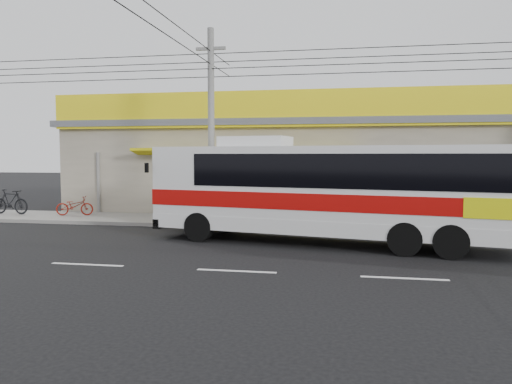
% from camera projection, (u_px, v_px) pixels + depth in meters
% --- Properties ---
extents(ground, '(120.00, 120.00, 0.00)m').
position_uv_depth(ground, '(255.00, 252.00, 14.76)').
color(ground, black).
rests_on(ground, ground).
extents(sidewalk, '(30.00, 3.20, 0.15)m').
position_uv_depth(sidewalk, '(282.00, 223.00, 20.64)').
color(sidewalk, gray).
rests_on(sidewalk, ground).
extents(lane_markings, '(50.00, 0.12, 0.01)m').
position_uv_depth(lane_markings, '(236.00, 271.00, 12.31)').
color(lane_markings, silver).
rests_on(lane_markings, ground).
extents(storefront_building, '(22.60, 9.20, 5.70)m').
position_uv_depth(storefront_building, '(296.00, 166.00, 25.90)').
color(storefront_building, gray).
rests_on(storefront_building, ground).
extents(coach_bus, '(11.55, 4.47, 3.48)m').
position_uv_depth(coach_bus, '(329.00, 187.00, 15.89)').
color(coach_bus, silver).
rests_on(coach_bus, ground).
extents(motorbike_red, '(1.74, 0.95, 0.87)m').
position_uv_depth(motorbike_red, '(75.00, 206.00, 22.47)').
color(motorbike_red, maroon).
rests_on(motorbike_red, sidewalk).
extents(motorbike_dark, '(1.96, 0.71, 1.15)m').
position_uv_depth(motorbike_dark, '(10.00, 202.00, 22.93)').
color(motorbike_dark, black).
rests_on(motorbike_dark, sidewalk).
extents(utility_pole, '(34.00, 14.00, 7.65)m').
position_uv_depth(utility_pole, '(211.00, 64.00, 18.87)').
color(utility_pole, slate).
rests_on(utility_pole, ground).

